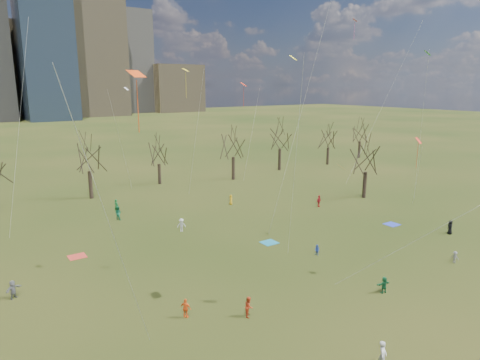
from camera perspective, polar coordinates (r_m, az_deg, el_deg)
ground at (r=35.42m, az=11.38°, el=-14.70°), size 500.00×500.00×0.00m
bare_tree_row at (r=63.95m, az=-12.93°, el=3.28°), size 113.04×29.80×9.50m
blanket_teal at (r=45.14m, az=3.91°, el=-8.32°), size 1.60×1.50×0.03m
blanket_navy at (r=53.75m, az=19.59°, el=-5.58°), size 1.60×1.50×0.03m
blanket_crimson at (r=44.42m, az=-20.88°, el=-9.51°), size 1.60×1.50×0.03m
person_1 at (r=27.68m, az=18.48°, el=-21.36°), size 0.80×0.70×1.84m
person_2 at (r=31.56m, az=1.20°, el=-16.51°), size 0.89×0.92×1.50m
person_3 at (r=44.72m, az=26.73°, el=-9.16°), size 0.54×0.78×1.11m
person_4 at (r=31.61m, az=-7.24°, el=-16.61°), size 0.77×0.90×1.44m
person_5 at (r=36.51m, az=18.65°, el=-13.10°), size 1.30×0.59×1.35m
person_6 at (r=52.64m, az=26.23°, el=-5.67°), size 0.86×0.91×1.57m
person_8 at (r=42.37m, az=10.24°, el=-9.18°), size 0.48×0.57×1.06m
person_9 at (r=48.56m, az=-7.81°, el=-5.96°), size 1.11×0.91×1.50m
person_10 at (r=58.61m, az=10.47°, el=-2.77°), size 1.00×0.63×1.58m
person_11 at (r=38.08m, az=-28.02°, el=-12.76°), size 1.39×1.11×1.48m
person_12 at (r=58.70m, az=-1.22°, el=-2.64°), size 0.71×0.80×1.38m
person_13 at (r=57.15m, az=-16.15°, el=-3.36°), size 0.67×0.77×1.78m
person_14 at (r=54.16m, az=-15.94°, el=-4.27°), size 1.02×1.05×1.70m
kites_airborne at (r=43.21m, az=1.95°, el=8.16°), size 66.16×48.35×31.08m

